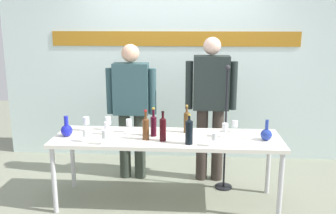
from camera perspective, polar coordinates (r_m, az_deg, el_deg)
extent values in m
plane|color=gray|center=(4.26, -0.14, -14.25)|extent=(10.00, 10.00, 0.00)
cube|color=silver|center=(5.28, 0.98, 8.17)|extent=(4.88, 0.10, 3.00)
cube|color=#B4751C|center=(5.21, 0.95, 10.35)|extent=(3.41, 0.01, 0.20)
cube|color=white|center=(3.98, -0.14, -4.84)|extent=(2.40, 0.71, 0.04)
cylinder|color=silver|center=(4.07, -16.97, -10.66)|extent=(0.05, 0.05, 0.71)
cylinder|color=silver|center=(3.92, 16.75, -11.59)|extent=(0.05, 0.05, 0.71)
cylinder|color=silver|center=(4.60, -14.31, -7.68)|extent=(0.05, 0.05, 0.71)
cylinder|color=silver|center=(4.47, 15.05, -8.36)|extent=(0.05, 0.05, 0.71)
sphere|color=#1B21BB|center=(4.12, -15.17, -3.48)|extent=(0.12, 0.12, 0.12)
cylinder|color=#1B21BB|center=(4.09, -15.26, -2.07)|extent=(0.04, 0.04, 0.11)
sphere|color=#213795|center=(3.97, 14.73, -4.11)|extent=(0.12, 0.12, 0.12)
cylinder|color=#213795|center=(3.94, 14.82, -2.67)|extent=(0.03, 0.03, 0.11)
cylinder|color=#30382F|center=(4.76, -6.59, -5.85)|extent=(0.14, 0.14, 0.83)
cylinder|color=#30382F|center=(4.73, -4.30, -5.92)|extent=(0.14, 0.14, 0.83)
cube|color=#2C4A4F|center=(4.56, -5.65, 2.78)|extent=(0.42, 0.22, 0.62)
cylinder|color=#2C4A4F|center=(4.62, -8.85, 2.42)|extent=(0.09, 0.09, 0.56)
cylinder|color=#2C4A4F|center=(4.53, -2.37, 2.36)|extent=(0.09, 0.09, 0.56)
sphere|color=#D6A486|center=(4.50, -5.77, 8.17)|extent=(0.22, 0.22, 0.22)
cylinder|color=#372F29|center=(4.68, 5.18, -5.69)|extent=(0.14, 0.14, 0.91)
cylinder|color=#372F29|center=(4.69, 7.53, -5.72)|extent=(0.14, 0.14, 0.91)
cube|color=#1F2826|center=(4.49, 6.61, 3.68)|extent=(0.42, 0.22, 0.64)
cylinder|color=#1F2826|center=(4.49, 3.24, 3.33)|extent=(0.09, 0.09, 0.58)
cylinder|color=#1F2826|center=(4.52, 9.93, 3.21)|extent=(0.09, 0.09, 0.58)
sphere|color=beige|center=(4.44, 6.75, 9.23)|extent=(0.21, 0.21, 0.21)
cylinder|color=black|center=(3.81, -0.79, -3.55)|extent=(0.07, 0.07, 0.23)
cone|color=black|center=(3.78, -0.80, -1.73)|extent=(0.07, 0.07, 0.03)
cylinder|color=black|center=(3.77, -0.80, -1.40)|extent=(0.02, 0.02, 0.07)
cylinder|color=black|center=(3.76, -0.80, -0.77)|extent=(0.03, 0.03, 0.02)
cylinder|color=#350816|center=(3.97, -2.22, -3.02)|extent=(0.06, 0.06, 0.20)
cone|color=#350816|center=(3.94, -2.24, -1.43)|extent=(0.06, 0.06, 0.03)
cylinder|color=#350816|center=(3.93, -2.24, -0.96)|extent=(0.03, 0.03, 0.09)
cylinder|color=gold|center=(3.92, -2.25, -0.22)|extent=(0.03, 0.03, 0.02)
cylinder|color=#563016|center=(3.86, -3.41, -3.46)|extent=(0.07, 0.07, 0.21)
cone|color=#563016|center=(3.83, -3.43, -1.77)|extent=(0.07, 0.07, 0.03)
cylinder|color=#563016|center=(3.82, -3.44, -1.32)|extent=(0.03, 0.03, 0.09)
cylinder|color=#B31D1B|center=(3.81, -3.45, -0.57)|extent=(0.03, 0.03, 0.02)
cylinder|color=#543718|center=(4.10, 2.85, -2.42)|extent=(0.06, 0.06, 0.22)
cone|color=#543718|center=(4.07, 2.87, -0.79)|extent=(0.06, 0.06, 0.03)
cylinder|color=#543718|center=(4.06, 2.88, -0.43)|extent=(0.02, 0.02, 0.08)
cylinder|color=gold|center=(4.05, 2.88, 0.20)|extent=(0.03, 0.03, 0.02)
cylinder|color=black|center=(3.72, 3.23, -3.95)|extent=(0.08, 0.08, 0.23)
cone|color=black|center=(3.68, 3.25, -2.03)|extent=(0.08, 0.08, 0.03)
cylinder|color=black|center=(3.68, 3.26, -1.77)|extent=(0.02, 0.02, 0.06)
cylinder|color=gold|center=(3.67, 3.26, -1.19)|extent=(0.03, 0.03, 0.02)
cylinder|color=white|center=(4.28, -12.27, -3.51)|extent=(0.06, 0.06, 0.00)
cylinder|color=white|center=(4.27, -12.30, -3.03)|extent=(0.01, 0.01, 0.07)
cylinder|color=white|center=(4.25, -12.35, -2.04)|extent=(0.07, 0.07, 0.08)
cylinder|color=white|center=(3.90, -12.40, -5.17)|extent=(0.06, 0.06, 0.00)
cylinder|color=white|center=(3.89, -12.42, -4.76)|extent=(0.01, 0.01, 0.06)
cylinder|color=white|center=(3.88, -12.46, -3.87)|extent=(0.06, 0.06, 0.07)
cylinder|color=white|center=(3.78, -9.52, -5.63)|extent=(0.06, 0.06, 0.00)
cylinder|color=white|center=(3.77, -9.54, -5.14)|extent=(0.01, 0.01, 0.06)
cylinder|color=white|center=(3.75, -9.58, -4.08)|extent=(0.07, 0.07, 0.08)
cylinder|color=white|center=(4.27, -9.08, -3.44)|extent=(0.06, 0.06, 0.00)
cylinder|color=white|center=(4.26, -9.10, -3.02)|extent=(0.01, 0.01, 0.06)
cylinder|color=white|center=(4.24, -9.13, -2.04)|extent=(0.07, 0.07, 0.09)
cylinder|color=white|center=(4.10, -9.29, -4.12)|extent=(0.06, 0.06, 0.00)
cylinder|color=white|center=(4.09, -9.30, -3.71)|extent=(0.01, 0.01, 0.06)
cylinder|color=white|center=(4.08, -9.34, -2.80)|extent=(0.06, 0.06, 0.08)
cylinder|color=white|center=(4.15, -5.95, -3.82)|extent=(0.06, 0.06, 0.00)
cylinder|color=white|center=(4.14, -5.96, -3.32)|extent=(0.01, 0.01, 0.07)
cylinder|color=white|center=(4.12, -5.99, -2.34)|extent=(0.06, 0.06, 0.07)
cylinder|color=white|center=(3.71, 7.04, -5.94)|extent=(0.05, 0.05, 0.00)
cylinder|color=white|center=(3.70, 7.05, -5.45)|extent=(0.01, 0.01, 0.06)
cylinder|color=white|center=(3.68, 7.08, -4.48)|extent=(0.06, 0.06, 0.07)
cylinder|color=white|center=(4.19, 10.11, -3.78)|extent=(0.05, 0.05, 0.00)
cylinder|color=white|center=(4.19, 10.13, -3.37)|extent=(0.01, 0.01, 0.06)
cylinder|color=white|center=(4.17, 10.16, -2.53)|extent=(0.06, 0.06, 0.07)
cylinder|color=white|center=(4.01, 8.65, -4.52)|extent=(0.05, 0.05, 0.00)
cylinder|color=white|center=(4.00, 8.66, -4.07)|extent=(0.01, 0.01, 0.06)
cylinder|color=white|center=(3.98, 8.70, -3.05)|extent=(0.06, 0.06, 0.09)
cylinder|color=black|center=(4.63, 8.44, -11.92)|extent=(0.20, 0.20, 0.02)
cylinder|color=black|center=(4.38, 8.74, -3.64)|extent=(0.02, 0.02, 1.41)
sphere|color=#232328|center=(4.23, 9.09, 5.96)|extent=(0.06, 0.06, 0.06)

